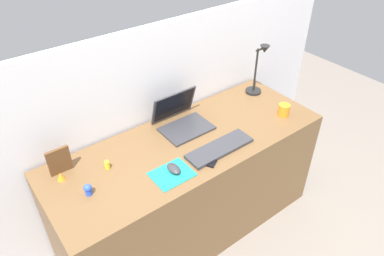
{
  "coord_description": "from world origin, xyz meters",
  "views": [
    {
      "loc": [
        -0.97,
        -1.31,
        2.04
      ],
      "look_at": [
        0.03,
        0.0,
        0.83
      ],
      "focal_mm": 33.42,
      "sensor_mm": 36.0,
      "label": 1
    }
  ],
  "objects": [
    {
      "name": "ground_plane",
      "position": [
        0.0,
        0.0,
        0.0
      ],
      "size": [
        6.0,
        6.0,
        0.0
      ],
      "primitive_type": "plane",
      "color": "slate"
    },
    {
      "name": "back_wall",
      "position": [
        0.0,
        0.35,
        0.67
      ],
      "size": [
        2.89,
        0.05,
        1.33
      ],
      "primitive_type": "cube",
      "color": "silver",
      "rests_on": "ground_plane"
    },
    {
      "name": "desk",
      "position": [
        0.0,
        0.0,
        0.37
      ],
      "size": [
        1.69,
        0.63,
        0.74
      ],
      "primitive_type": "cube",
      "color": "brown",
      "rests_on": "ground_plane"
    },
    {
      "name": "laptop",
      "position": [
        0.06,
        0.16,
        0.79
      ],
      "size": [
        0.3,
        0.27,
        0.21
      ],
      "color": "#333338",
      "rests_on": "desk"
    },
    {
      "name": "keyboard",
      "position": [
        0.1,
        -0.16,
        0.75
      ],
      "size": [
        0.41,
        0.13,
        0.02
      ],
      "primitive_type": "cube",
      "color": "#333338",
      "rests_on": "desk"
    },
    {
      "name": "mousepad",
      "position": [
        -0.23,
        -0.16,
        0.74
      ],
      "size": [
        0.21,
        0.17,
        0.0
      ],
      "primitive_type": "cube",
      "color": "teal",
      "rests_on": "desk"
    },
    {
      "name": "mouse",
      "position": [
        -0.21,
        -0.15,
        0.76
      ],
      "size": [
        0.06,
        0.1,
        0.03
      ],
      "primitive_type": "ellipsoid",
      "color": "#333338",
      "rests_on": "mousepad"
    },
    {
      "name": "cell_phone",
      "position": [
        -0.03,
        -0.19,
        0.74
      ],
      "size": [
        0.12,
        0.14,
        0.01
      ],
      "primitive_type": "cube",
      "rotation": [
        0.0,
        0.0,
        0.51
      ],
      "color": "black",
      "rests_on": "desk"
    },
    {
      "name": "desk_lamp",
      "position": [
        0.71,
        0.15,
        0.92
      ],
      "size": [
        0.11,
        0.14,
        0.37
      ],
      "color": "black",
      "rests_on": "desk"
    },
    {
      "name": "picture_frame",
      "position": [
        -0.68,
        0.2,
        0.81
      ],
      "size": [
        0.12,
        0.02,
        0.15
      ],
      "primitive_type": "cube",
      "color": "brown",
      "rests_on": "desk"
    },
    {
      "name": "coffee_mug",
      "position": [
        0.65,
        -0.15,
        0.78
      ],
      "size": [
        0.07,
        0.07,
        0.08
      ],
      "primitive_type": "cylinder",
      "color": "orange",
      "rests_on": "desk"
    },
    {
      "name": "toy_figurine_orange",
      "position": [
        -0.7,
        0.15,
        0.76
      ],
      "size": [
        0.04,
        0.04,
        0.05
      ],
      "primitive_type": "cone",
      "color": "orange",
      "rests_on": "desk"
    },
    {
      "name": "toy_figurine_yellow",
      "position": [
        -0.48,
        0.08,
        0.77
      ],
      "size": [
        0.03,
        0.03,
        0.06
      ],
      "color": "yellow",
      "rests_on": "desk"
    },
    {
      "name": "toy_figurine_blue",
      "position": [
        -0.63,
        -0.03,
        0.77
      ],
      "size": [
        0.04,
        0.04,
        0.06
      ],
      "color": "blue",
      "rests_on": "desk"
    }
  ]
}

